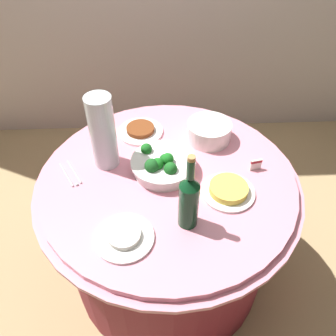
% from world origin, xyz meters
% --- Properties ---
extents(ground_plane, '(6.00, 6.00, 0.00)m').
position_xyz_m(ground_plane, '(0.00, 0.00, 0.00)').
color(ground_plane, tan).
extents(buffet_table, '(1.16, 1.16, 0.74)m').
position_xyz_m(buffet_table, '(0.00, 0.00, 0.38)').
color(buffet_table, maroon).
rests_on(buffet_table, ground_plane).
extents(broccoli_bowl, '(0.28, 0.28, 0.11)m').
position_xyz_m(broccoli_bowl, '(-0.02, 0.03, 0.78)').
color(broccoli_bowl, white).
rests_on(broccoli_bowl, buffet_table).
extents(plate_stack, '(0.21, 0.21, 0.09)m').
position_xyz_m(plate_stack, '(0.21, 0.25, 0.79)').
color(plate_stack, white).
rests_on(plate_stack, buffet_table).
extents(wine_bottle, '(0.07, 0.07, 0.34)m').
position_xyz_m(wine_bottle, '(0.06, -0.25, 0.87)').
color(wine_bottle, '#0F3B1D').
rests_on(wine_bottle, buffet_table).
extents(decorative_fruit_vase, '(0.11, 0.11, 0.34)m').
position_xyz_m(decorative_fruit_vase, '(-0.27, 0.10, 0.90)').
color(decorative_fruit_vase, silver).
rests_on(decorative_fruit_vase, buffet_table).
extents(serving_tongs, '(0.12, 0.16, 0.01)m').
position_xyz_m(serving_tongs, '(-0.42, 0.03, 0.74)').
color(serving_tongs, silver).
rests_on(serving_tongs, buffet_table).
extents(food_plate_fried_egg, '(0.22, 0.22, 0.04)m').
position_xyz_m(food_plate_fried_egg, '(0.24, -0.11, 0.76)').
color(food_plate_fried_egg, white).
rests_on(food_plate_fried_egg, buffet_table).
extents(food_plate_rice, '(0.22, 0.22, 0.03)m').
position_xyz_m(food_plate_rice, '(-0.17, -0.31, 0.75)').
color(food_plate_rice, white).
rests_on(food_plate_rice, buffet_table).
extents(food_plate_stir_fry, '(0.22, 0.22, 0.03)m').
position_xyz_m(food_plate_stir_fry, '(-0.12, 0.31, 0.75)').
color(food_plate_stir_fry, white).
rests_on(food_plate_stir_fry, buffet_table).
extents(label_placard_front, '(0.05, 0.02, 0.05)m').
position_xyz_m(label_placard_front, '(0.38, 0.03, 0.77)').
color(label_placard_front, white).
rests_on(label_placard_front, buffet_table).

